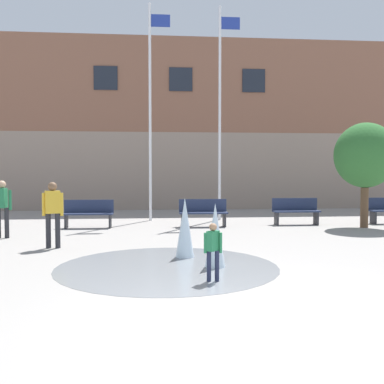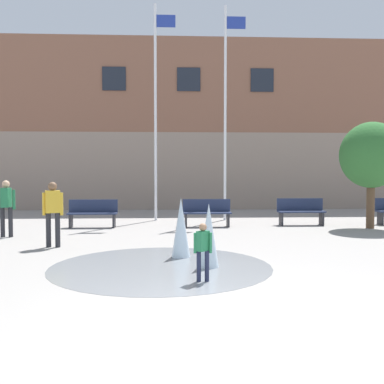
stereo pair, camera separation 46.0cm
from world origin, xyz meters
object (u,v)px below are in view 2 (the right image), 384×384
at_px(park_bench_near_trashcan, 301,211).
at_px(park_bench_under_left_flagpole, 93,213).
at_px(flagpole_right, 226,107).
at_px(street_tree_near_building, 371,155).
at_px(park_bench_under_right_flagpole, 207,212).
at_px(teen_by_trashcan, 53,209).
at_px(flagpole_left, 156,106).
at_px(child_in_fountain, 203,247).
at_px(adult_watching, 6,204).

bearing_deg(park_bench_near_trashcan, park_bench_under_left_flagpole, -177.60).
bearing_deg(flagpole_right, street_tree_near_building, -31.78).
bearing_deg(park_bench_under_left_flagpole, park_bench_under_right_flagpole, 0.04).
xyz_separation_m(teen_by_trashcan, flagpole_right, (4.95, 5.83, 3.30)).
bearing_deg(park_bench_under_left_flagpole, flagpole_right, 23.54).
xyz_separation_m(park_bench_near_trashcan, street_tree_near_building, (1.98, -0.97, 1.87)).
relative_size(flagpole_left, flagpole_right, 1.00).
bearing_deg(teen_by_trashcan, street_tree_near_building, 178.89).
height_order(park_bench_under_left_flagpole, street_tree_near_building, street_tree_near_building).
relative_size(park_bench_under_right_flagpole, child_in_fountain, 1.62).
bearing_deg(teen_by_trashcan, child_in_fountain, 113.73).
relative_size(park_bench_near_trashcan, adult_watching, 1.01).
distance_m(park_bench_under_left_flagpole, adult_watching, 2.93).
distance_m(park_bench_under_left_flagpole, street_tree_near_building, 9.21).
bearing_deg(child_in_fountain, teen_by_trashcan, -90.81).
bearing_deg(park_bench_under_right_flagpole, adult_watching, -160.45).
distance_m(park_bench_under_right_flagpole, adult_watching, 6.17).
bearing_deg(park_bench_near_trashcan, street_tree_near_building, -26.13).
bearing_deg(flagpole_left, adult_watching, -134.98).
xyz_separation_m(park_bench_under_left_flagpole, adult_watching, (-2.04, -2.06, 0.45)).
bearing_deg(park_bench_under_right_flagpole, flagpole_right, 66.41).
bearing_deg(street_tree_near_building, flagpole_right, 148.22).
relative_size(child_in_fountain, flagpole_right, 0.12).
xyz_separation_m(park_bench_near_trashcan, flagpole_right, (-2.37, 1.73, 3.76)).
xyz_separation_m(park_bench_under_left_flagpole, teen_by_trashcan, (-0.31, -3.81, 0.45)).
height_order(flagpole_right, street_tree_near_building, flagpole_right).
distance_m(flagpole_left, flagpole_right, 2.61).
relative_size(park_bench_under_right_flagpole, flagpole_right, 0.20).
bearing_deg(flagpole_left, child_in_fountain, -83.68).
bearing_deg(child_in_fountain, park_bench_near_trashcan, -161.42).
bearing_deg(street_tree_near_building, park_bench_near_trashcan, 153.87).
relative_size(teen_by_trashcan, adult_watching, 1.00).
distance_m(adult_watching, flagpole_left, 6.65).
bearing_deg(flagpole_left, street_tree_near_building, -21.19).
relative_size(child_in_fountain, street_tree_near_building, 0.29).
bearing_deg(flagpole_left, park_bench_under_right_flagpole, -49.48).
relative_size(flagpole_left, street_tree_near_building, 2.34).
bearing_deg(park_bench_under_right_flagpole, child_in_fountain, -95.28).
distance_m(park_bench_near_trashcan, flagpole_right, 4.77).
distance_m(teen_by_trashcan, flagpole_right, 8.33).
distance_m(park_bench_near_trashcan, teen_by_trashcan, 8.41).
height_order(park_bench_under_right_flagpole, street_tree_near_building, street_tree_near_building).
bearing_deg(adult_watching, teen_by_trashcan, 43.74).
height_order(child_in_fountain, teen_by_trashcan, teen_by_trashcan).
bearing_deg(flagpole_right, child_in_fountain, -99.44).
bearing_deg(park_bench_under_left_flagpole, child_in_fountain, -67.41).
bearing_deg(park_bench_under_left_flagpole, park_bench_near_trashcan, 2.40).
xyz_separation_m(flagpole_left, flagpole_right, (2.61, 0.00, -0.01)).
relative_size(park_bench_under_left_flagpole, park_bench_under_right_flagpole, 1.00).
bearing_deg(teen_by_trashcan, flagpole_left, -131.59).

